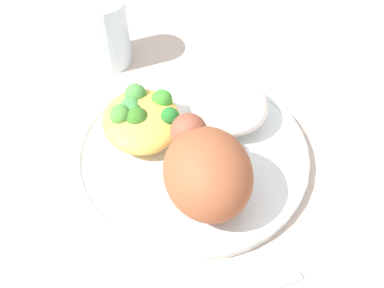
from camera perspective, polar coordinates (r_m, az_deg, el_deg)
The scene contains 6 objects.
ground_plane at distance 0.55m, azimuth 0.00°, elevation -1.66°, with size 2.00×2.00×0.00m, color #C9AF9E.
plate at distance 0.55m, azimuth 0.00°, elevation -1.15°, with size 0.26×0.26×0.01m.
roasted_chicken at distance 0.48m, azimuth 2.20°, elevation -3.00°, with size 0.11×0.09×0.08m.
rice_pile at distance 0.56m, azimuth 4.39°, elevation 4.43°, with size 0.09×0.09×0.04m, color white.
mac_cheese_with_broccoli at distance 0.55m, azimuth -5.89°, elevation 3.16°, with size 0.10×0.09×0.04m.
water_glass at distance 0.65m, azimuth -10.04°, elevation 12.72°, with size 0.06×0.06×0.09m, color silver.
Camera 1 is at (-0.34, 0.08, 0.43)m, focal length 45.91 mm.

